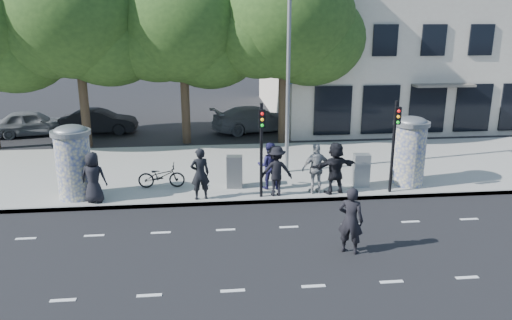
{
  "coord_description": "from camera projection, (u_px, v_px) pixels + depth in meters",
  "views": [
    {
      "loc": [
        -2.57,
        -12.95,
        6.45
      ],
      "look_at": [
        -0.82,
        3.5,
        1.63
      ],
      "focal_mm": 35.0,
      "sensor_mm": 36.0,
      "label": 1
    }
  ],
  "objects": [
    {
      "name": "traffic_pole_far",
      "position": [
        394.0,
        138.0,
        17.85
      ],
      "size": [
        0.22,
        0.31,
        3.4
      ],
      "color": "black",
      "rests_on": "sidewalk"
    },
    {
      "name": "car_mid",
      "position": [
        99.0,
        121.0,
        28.09
      ],
      "size": [
        1.53,
        4.18,
        1.37
      ],
      "primitive_type": "imported",
      "rotation": [
        0.0,
        0.0,
        1.55
      ],
      "color": "black",
      "rests_on": "ground"
    },
    {
      "name": "ped_b",
      "position": [
        200.0,
        174.0,
        17.52
      ],
      "size": [
        0.75,
        0.57,
        1.87
      ],
      "primitive_type": "imported",
      "rotation": [
        0.0,
        0.0,
        3.33
      ],
      "color": "black",
      "rests_on": "sidewalk"
    },
    {
      "name": "man_road",
      "position": [
        351.0,
        220.0,
        13.84
      ],
      "size": [
        0.84,
        0.75,
        1.94
      ],
      "primitive_type": "imported",
      "rotation": [
        0.0,
        0.0,
        2.63
      ],
      "color": "black",
      "rests_on": "ground"
    },
    {
      "name": "ped_d",
      "position": [
        276.0,
        171.0,
        17.9
      ],
      "size": [
        1.21,
        0.73,
        1.84
      ],
      "primitive_type": "imported",
      "rotation": [
        0.0,
        0.0,
        3.18
      ],
      "color": "black",
      "rests_on": "sidewalk"
    },
    {
      "name": "ad_column_left",
      "position": [
        73.0,
        160.0,
        17.56
      ],
      "size": [
        1.36,
        1.36,
        2.65
      ],
      "color": "beige",
      "rests_on": "sidewalk"
    },
    {
      "name": "tree_center",
      "position": [
        284.0,
        18.0,
        24.55
      ],
      "size": [
        7.0,
        7.0,
        9.3
      ],
      "color": "#38281C",
      "rests_on": "ground"
    },
    {
      "name": "lane_dash_far",
      "position": [
        289.0,
        227.0,
        15.76
      ],
      "size": [
        32.0,
        0.12,
        0.01
      ],
      "primitive_type": "cube",
      "color": "silver",
      "rests_on": "ground"
    },
    {
      "name": "ped_f",
      "position": [
        335.0,
        168.0,
        18.11
      ],
      "size": [
        1.88,
        1.01,
        1.92
      ],
      "primitive_type": "imported",
      "rotation": [
        0.0,
        0.0,
        3.36
      ],
      "color": "black",
      "rests_on": "sidewalk"
    },
    {
      "name": "bicycle",
      "position": [
        161.0,
        176.0,
        18.82
      ],
      "size": [
        0.64,
        1.76,
        0.92
      ],
      "primitive_type": "imported",
      "rotation": [
        0.0,
        0.0,
        1.55
      ],
      "color": "black",
      "rests_on": "sidewalk"
    },
    {
      "name": "building",
      "position": [
        422.0,
        22.0,
        33.05
      ],
      "size": [
        20.3,
        15.85,
        12.0
      ],
      "color": "#BEB09F",
      "rests_on": "ground"
    },
    {
      "name": "ped_e",
      "position": [
        316.0,
        169.0,
        18.12
      ],
      "size": [
        1.16,
        0.76,
        1.87
      ],
      "primitive_type": "imported",
      "rotation": [
        0.0,
        0.0,
        3.27
      ],
      "color": "gray",
      "rests_on": "sidewalk"
    },
    {
      "name": "lane_dash_near",
      "position": [
        313.0,
        286.0,
        12.32
      ],
      "size": [
        32.0,
        0.12,
        0.01
      ],
      "primitive_type": "cube",
      "color": "silver",
      "rests_on": "ground"
    },
    {
      "name": "tree_mid_left",
      "position": [
        76.0,
        14.0,
        23.68
      ],
      "size": [
        7.2,
        7.2,
        9.57
      ],
      "color": "#38281C",
      "rests_on": "ground"
    },
    {
      "name": "cabinet_left",
      "position": [
        235.0,
        172.0,
        18.81
      ],
      "size": [
        0.63,
        0.49,
        1.23
      ],
      "primitive_type": "cube",
      "rotation": [
        0.0,
        0.0,
        -0.11
      ],
      "color": "#5E6062",
      "rests_on": "sidewalk"
    },
    {
      "name": "street_lamp",
      "position": [
        289.0,
        59.0,
        19.5
      ],
      "size": [
        0.25,
        0.93,
        8.0
      ],
      "color": "slate",
      "rests_on": "sidewalk"
    },
    {
      "name": "car_left",
      "position": [
        32.0,
        123.0,
        27.57
      ],
      "size": [
        2.53,
        4.44,
        1.43
      ],
      "primitive_type": "imported",
      "rotation": [
        0.0,
        0.0,
        1.78
      ],
      "color": "slate",
      "rests_on": "ground"
    },
    {
      "name": "ad_column_right",
      "position": [
        410.0,
        149.0,
        19.01
      ],
      "size": [
        1.36,
        1.36,
        2.65
      ],
      "color": "beige",
      "rests_on": "sidewalk"
    },
    {
      "name": "tree_near_left",
      "position": [
        182.0,
        23.0,
        24.5
      ],
      "size": [
        6.8,
        6.8,
        8.97
      ],
      "color": "#38281C",
      "rests_on": "ground"
    },
    {
      "name": "cabinet_right",
      "position": [
        361.0,
        170.0,
        18.95
      ],
      "size": [
        0.63,
        0.47,
        1.26
      ],
      "primitive_type": "cube",
      "rotation": [
        0.0,
        0.0,
        -0.06
      ],
      "color": "gray",
      "rests_on": "sidewalk"
    },
    {
      "name": "ped_a",
      "position": [
        93.0,
        177.0,
        17.24
      ],
      "size": [
        0.94,
        0.67,
        1.79
      ],
      "primitive_type": "imported",
      "rotation": [
        0.0,
        0.0,
        3.03
      ],
      "color": "black",
      "rests_on": "sidewalk"
    },
    {
      "name": "ped_c",
      "position": [
        269.0,
        166.0,
        18.64
      ],
      "size": [
        0.91,
        0.74,
        1.77
      ],
      "primitive_type": "imported",
      "rotation": [
        0.0,
        0.0,
        3.06
      ],
      "color": "#201E4C",
      "rests_on": "sidewalk"
    },
    {
      "name": "car_right",
      "position": [
        255.0,
        119.0,
        28.56
      ],
      "size": [
        3.36,
        5.34,
        1.44
      ],
      "primitive_type": "imported",
      "rotation": [
        0.0,
        0.0,
        1.86
      ],
      "color": "#5A5E62",
      "rests_on": "ground"
    },
    {
      "name": "ground",
      "position": [
        297.0,
        247.0,
        14.43
      ],
      "size": [
        120.0,
        120.0,
        0.0
      ],
      "primitive_type": "plane",
      "color": "black",
      "rests_on": "ground"
    },
    {
      "name": "curb",
      "position": [
        279.0,
        201.0,
        17.79
      ],
      "size": [
        40.0,
        0.1,
        0.16
      ],
      "primitive_type": "cube",
      "color": "slate",
      "rests_on": "ground"
    },
    {
      "name": "traffic_pole_near",
      "position": [
        262.0,
        141.0,
        17.36
      ],
      "size": [
        0.22,
        0.31,
        3.4
      ],
      "color": "black",
      "rests_on": "sidewalk"
    },
    {
      "name": "sidewalk",
      "position": [
        265.0,
        168.0,
        21.56
      ],
      "size": [
        40.0,
        8.0,
        0.15
      ],
      "primitive_type": "cube",
      "color": "gray",
      "rests_on": "ground"
    }
  ]
}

